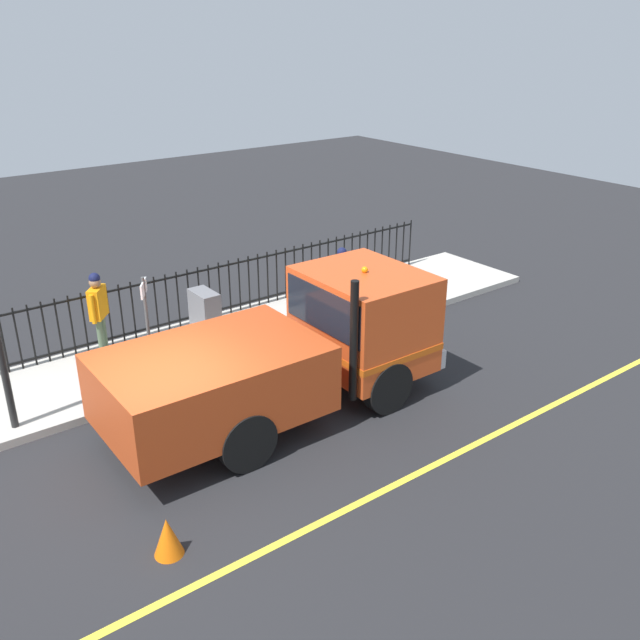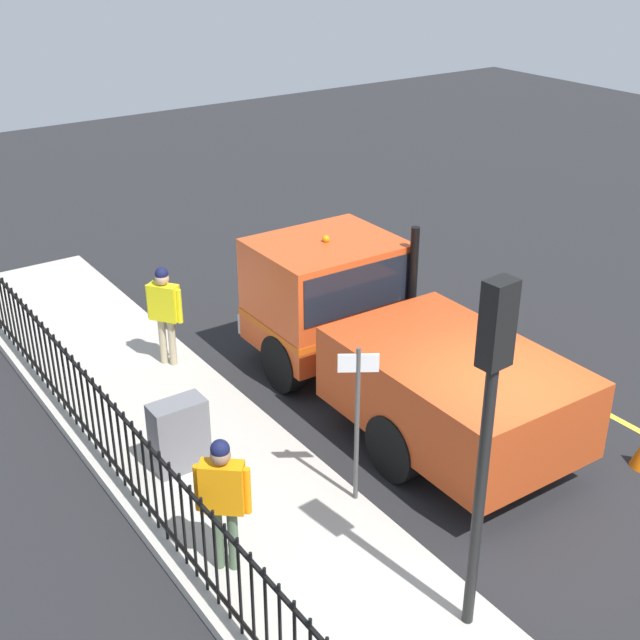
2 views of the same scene
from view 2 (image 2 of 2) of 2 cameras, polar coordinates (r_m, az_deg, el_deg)
ground_plane at (r=12.01m, az=12.48°, el=-10.65°), size 48.89×48.89×0.00m
sidewalk_slab at (r=10.27m, az=-0.67°, el=-16.77°), size 2.68×22.22×0.15m
lane_marking at (r=13.75m, az=19.94°, el=-6.59°), size 0.12×20.00×0.01m
work_truck at (r=12.96m, az=3.91°, el=-0.76°), size 2.36×6.02×2.61m
worker_standing at (r=14.02m, az=-10.47°, el=0.95°), size 0.47×0.54×1.74m
pedestrian_distant at (r=9.62m, az=-6.59°, el=-11.45°), size 0.52×0.49×1.75m
iron_fence at (r=9.36m, az=-6.67°, el=-16.10°), size 0.04×18.93×1.28m
traffic_light_near at (r=8.04m, az=11.43°, el=-4.93°), size 0.31×0.23×3.99m
utility_cabinet at (r=11.64m, az=-9.49°, el=-7.68°), size 0.76×0.40×1.02m
street_sign at (r=10.45m, az=2.54°, el=-5.90°), size 0.44×0.30×2.20m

